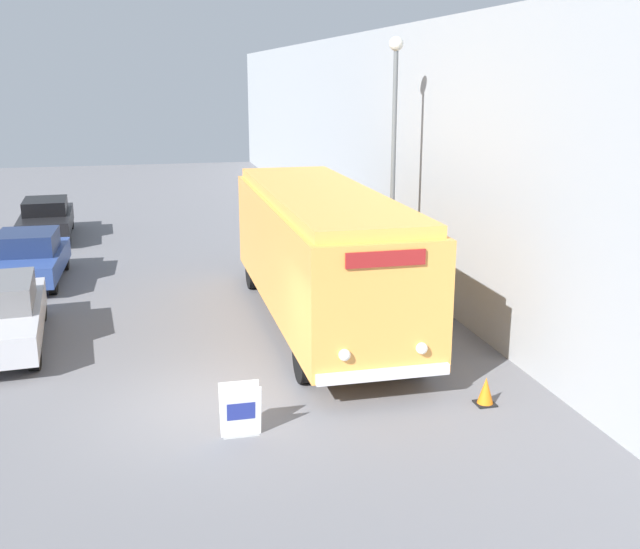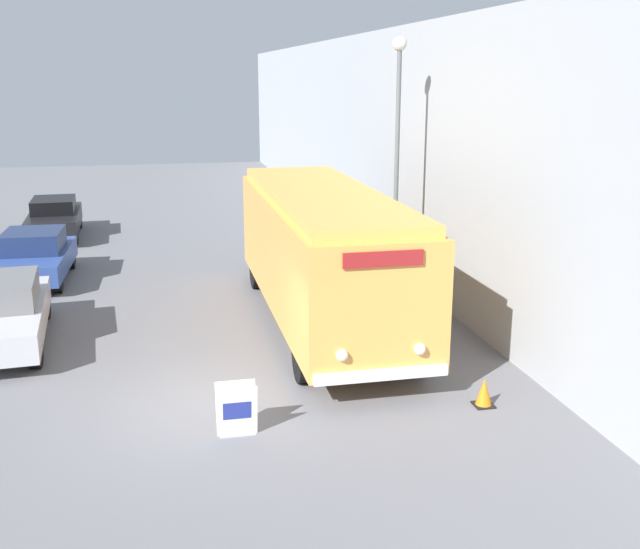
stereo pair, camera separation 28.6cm
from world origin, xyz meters
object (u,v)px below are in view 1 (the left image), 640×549
vintage_bus (321,249)px  parked_car_mid (28,258)px  parked_car_far (46,219)px  streetlamp (394,136)px  traffic_cone (486,391)px  sign_board (240,411)px

vintage_bus → parked_car_mid: vintage_bus is taller
parked_car_mid → parked_car_far: parked_car_mid is taller
streetlamp → parked_car_mid: streetlamp is taller
parked_car_mid → traffic_cone: 14.33m
vintage_bus → streetlamp: (2.27, 1.45, 2.54)m
parked_car_far → traffic_cone: bearing=-63.7°
streetlamp → parked_car_far: (-9.92, 10.51, -3.65)m
sign_board → parked_car_mid: bearing=113.3°
streetlamp → vintage_bus: bearing=-147.4°
vintage_bus → parked_car_far: (-7.64, 11.96, -1.11)m
vintage_bus → parked_car_far: vintage_bus is taller
streetlamp → parked_car_mid: size_ratio=1.62×
parked_car_mid → parked_car_far: size_ratio=0.90×
parked_car_mid → traffic_cone: bearing=-47.8°
streetlamp → parked_car_mid: (-9.73, 4.13, -3.65)m
sign_board → streetlamp: streetlamp is taller
streetlamp → parked_car_far: 14.90m
vintage_bus → parked_car_far: size_ratio=2.12×
sign_board → traffic_cone: (4.56, 0.19, -0.19)m
sign_board → streetlamp: (4.97, 6.93, 3.95)m
sign_board → parked_car_far: (-4.94, 17.45, 0.30)m
parked_car_mid → vintage_bus: bearing=-35.2°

